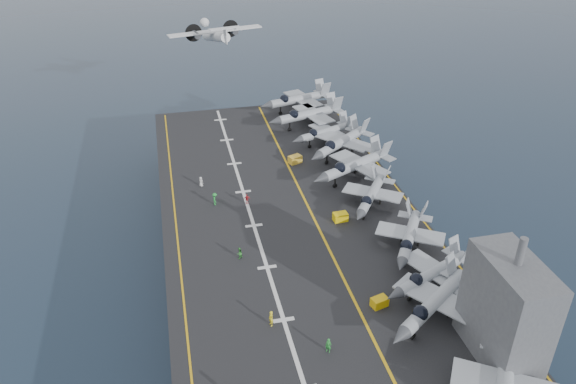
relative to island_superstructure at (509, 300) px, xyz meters
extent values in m
plane|color=#142135|center=(-15.00, 30.00, -17.90)|extent=(500.00, 500.00, 0.00)
cube|color=#56595E|center=(-15.00, 30.00, -12.90)|extent=(36.00, 90.00, 10.00)
cube|color=black|center=(-15.00, 30.00, -7.70)|extent=(38.00, 92.00, 0.40)
cube|color=gold|center=(-12.00, 30.00, -7.48)|extent=(0.35, 90.00, 0.02)
cube|color=silver|center=(-21.00, 30.00, -7.48)|extent=(0.50, 90.00, 0.02)
cube|color=gold|center=(-32.00, 30.00, -7.48)|extent=(0.25, 90.00, 0.02)
cube|color=gold|center=(3.50, 30.00, -7.48)|extent=(0.25, 90.00, 0.02)
imported|color=yellow|center=(-22.56, 9.52, -6.51)|extent=(1.08, 1.35, 1.97)
imported|color=green|center=(-24.17, 22.76, -6.68)|extent=(1.18, 1.08, 1.64)
imported|color=green|center=(-25.78, 37.12, -6.50)|extent=(0.84, 1.22, 1.99)
imported|color=#B3272E|center=(-20.97, 36.20, -6.65)|extent=(1.11, 0.82, 1.71)
imported|color=silver|center=(-27.36, 43.32, -6.66)|extent=(1.13, 1.22, 1.69)
imported|color=#268C33|center=(-17.37, 4.21, -6.61)|extent=(1.29, 1.22, 1.79)
camera|label=1|loc=(-31.25, -37.12, 37.78)|focal=35.00mm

